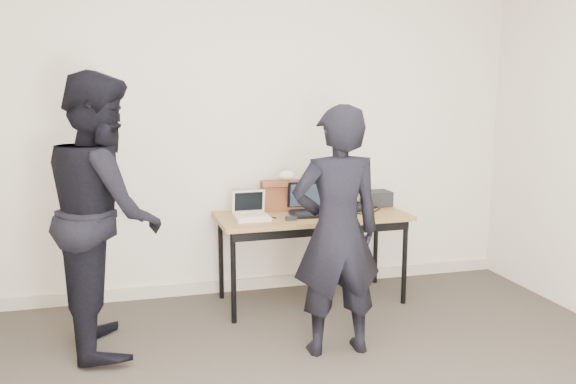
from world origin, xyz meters
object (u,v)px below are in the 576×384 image
object	(u,v)px
desk	(312,222)
equipment_box	(377,198)
laptop_beige	(251,213)
person_typist	(337,232)
laptop_center	(310,207)
leather_satchel	(283,195)
person_observer	(105,212)
laptop_right	(355,202)

from	to	relation	value
desk	equipment_box	bearing A→B (deg)	15.04
laptop_beige	person_typist	xyz separation A→B (m)	(0.38, -0.86, 0.04)
laptop_center	leather_satchel	world-z (taller)	leather_satchel
desk	leather_satchel	xyz separation A→B (m)	(-0.18, 0.23, 0.19)
laptop_beige	person_observer	distance (m)	1.11
desk	laptop_right	size ratio (longest dim) A/B	3.86
equipment_box	person_observer	world-z (taller)	person_observer
laptop_beige	person_typist	bearing A→B (deg)	-67.61
laptop_beige	person_observer	world-z (taller)	person_observer
desk	person_observer	bearing A→B (deg)	-167.10
person_observer	leather_satchel	bearing A→B (deg)	-71.99
laptop_center	equipment_box	bearing A→B (deg)	19.57
laptop_beige	person_observer	xyz separation A→B (m)	(-1.04, -0.37, 0.14)
desk	person_typist	distance (m)	0.91
laptop_right	person_observer	size ratio (longest dim) A/B	0.22
desk	equipment_box	world-z (taller)	equipment_box
laptop_beige	equipment_box	bearing A→B (deg)	9.73
laptop_right	leather_satchel	xyz separation A→B (m)	(-0.61, 0.05, 0.08)
laptop_right	leather_satchel	bearing A→B (deg)	143.72
person_typist	person_observer	world-z (taller)	person_observer
laptop_beige	leather_satchel	size ratio (longest dim) A/B	0.71
laptop_center	person_observer	distance (m)	1.58
laptop_center	leather_satchel	xyz separation A→B (m)	(-0.16, 0.21, 0.07)
desk	person_observer	xyz separation A→B (m)	(-1.54, -0.41, 0.24)
desk	equipment_box	distance (m)	0.67
person_observer	laptop_beige	bearing A→B (deg)	-77.35
laptop_center	desk	bearing A→B (deg)	-43.87
laptop_center	laptop_right	size ratio (longest dim) A/B	0.88
laptop_right	equipment_box	distance (m)	0.21
laptop_beige	laptop_right	distance (m)	0.95
laptop_center	person_observer	size ratio (longest dim) A/B	0.19
person_typist	laptop_beige	bearing A→B (deg)	-64.46
desk	laptop_beige	bearing A→B (deg)	-177.94
laptop_center	leather_satchel	size ratio (longest dim) A/B	0.93
leather_satchel	equipment_box	xyz separation A→B (m)	(0.81, -0.04, -0.06)
laptop_right	leather_satchel	distance (m)	0.61
desk	leather_satchel	bearing A→B (deg)	126.51
laptop_right	person_observer	world-z (taller)	person_observer
laptop_right	person_typist	bearing A→B (deg)	-148.05
laptop_beige	leather_satchel	bearing A→B (deg)	37.88
leather_satchel	laptop_beige	bearing A→B (deg)	-135.80
desk	leather_satchel	world-z (taller)	leather_satchel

